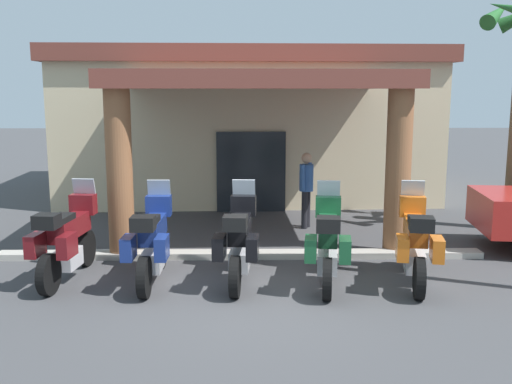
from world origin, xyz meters
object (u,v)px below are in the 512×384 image
(motel_building, at_px, (247,121))
(motorcycle_black, at_px, (239,241))
(motorcycle_orange, at_px, (416,243))
(motorcycle_blue, at_px, (152,242))
(pedestrian, at_px, (306,184))
(motorcycle_maroon, at_px, (67,240))
(motorcycle_green, at_px, (328,243))

(motel_building, height_order, motorcycle_black, motel_building)
(motel_building, height_order, motorcycle_orange, motel_building)
(motorcycle_blue, height_order, motorcycle_black, same)
(motorcycle_black, distance_m, pedestrian, 4.17)
(motorcycle_maroon, bearing_deg, motorcycle_blue, -90.21)
(motorcycle_green, bearing_deg, motorcycle_blue, 95.30)
(motorcycle_black, relative_size, motorcycle_orange, 1.01)
(motel_building, relative_size, motorcycle_black, 5.25)
(motorcycle_blue, distance_m, motorcycle_green, 2.90)
(motorcycle_green, distance_m, pedestrian, 4.02)
(pedestrian, bearing_deg, motorcycle_black, 96.10)
(motorcycle_blue, xyz_separation_m, motorcycle_black, (1.45, 0.00, 0.00))
(motorcycle_blue, height_order, motorcycle_green, same)
(motel_building, distance_m, motorcycle_blue, 9.13)
(motorcycle_black, height_order, motorcycle_orange, same)
(motorcycle_green, height_order, pedestrian, pedestrian)
(motorcycle_blue, xyz_separation_m, motorcycle_green, (2.90, -0.13, 0.00))
(motorcycle_maroon, height_order, motorcycle_black, same)
(motel_building, xyz_separation_m, motorcycle_green, (1.32, -8.99, -1.51))
(motorcycle_black, relative_size, motorcycle_green, 1.00)
(motorcycle_orange, height_order, pedestrian, pedestrian)
(motorcycle_blue, bearing_deg, pedestrian, -36.34)
(motorcycle_green, bearing_deg, motorcycle_black, 92.65)
(motorcycle_maroon, xyz_separation_m, motorcycle_green, (4.34, -0.29, 0.00))
(motorcycle_maroon, height_order, motorcycle_green, same)
(motorcycle_orange, bearing_deg, motel_building, 27.54)
(motorcycle_green, xyz_separation_m, motorcycle_orange, (1.45, 0.00, 0.00))
(motorcycle_blue, relative_size, motorcycle_orange, 1.01)
(motorcycle_orange, xyz_separation_m, pedestrian, (-1.40, 4.01, 0.32))
(motorcycle_maroon, bearing_deg, motel_building, -13.02)
(motorcycle_black, xyz_separation_m, motorcycle_orange, (2.90, -0.13, 0.00))
(motel_building, height_order, pedestrian, motel_building)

